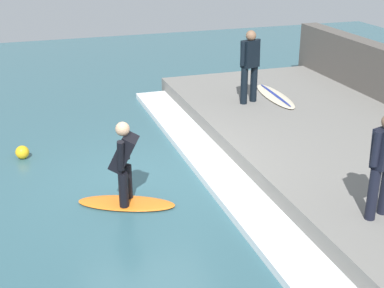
# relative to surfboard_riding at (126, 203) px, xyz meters

# --- Properties ---
(ground_plane) EXTENTS (28.00, 28.00, 0.00)m
(ground_plane) POSITION_rel_surfboard_riding_xyz_m (0.52, 0.59, -0.03)
(ground_plane) COLOR #335B66
(concrete_ledge) EXTENTS (4.40, 10.93, 0.42)m
(concrete_ledge) POSITION_rel_surfboard_riding_xyz_m (4.47, 0.59, 0.18)
(concrete_ledge) COLOR slate
(concrete_ledge) RESTS_ON ground_plane
(wave_foam_crest) EXTENTS (0.80, 10.38, 0.13)m
(wave_foam_crest) POSITION_rel_surfboard_riding_xyz_m (1.87, 0.59, 0.04)
(wave_foam_crest) COLOR white
(wave_foam_crest) RESTS_ON ground_plane
(surfboard_riding) EXTENTS (1.73, 1.17, 0.06)m
(surfboard_riding) POSITION_rel_surfboard_riding_xyz_m (0.00, 0.00, 0.00)
(surfboard_riding) COLOR orange
(surfboard_riding) RESTS_ON ground_plane
(surfer_riding) EXTENTS (0.59, 0.63, 1.42)m
(surfer_riding) POSITION_rel_surfboard_riding_xyz_m (0.00, 0.00, 0.81)
(surfer_riding) COLOR black
(surfer_riding) RESTS_ON surfboard_riding
(surfer_waiting_near) EXTENTS (0.55, 0.38, 1.71)m
(surfer_waiting_near) POSITION_rel_surfboard_riding_xyz_m (3.66, 3.29, 1.36)
(surfer_waiting_near) COLOR black
(surfer_waiting_near) RESTS_ON concrete_ledge
(surfboard_waiting_near) EXTENTS (0.65, 2.11, 0.07)m
(surfboard_waiting_near) POSITION_rel_surfboard_riding_xyz_m (4.45, 3.46, 0.42)
(surfboard_waiting_near) COLOR beige
(surfboard_waiting_near) RESTS_ON concrete_ledge
(surfer_waiting_far) EXTENTS (0.51, 0.34, 1.57)m
(surfer_waiting_far) POSITION_rel_surfboard_riding_xyz_m (3.25, -2.23, 1.28)
(surfer_waiting_far) COLOR black
(surfer_waiting_far) RESTS_ON concrete_ledge
(marker_buoy) EXTENTS (0.27, 0.27, 0.27)m
(marker_buoy) POSITION_rel_surfboard_riding_xyz_m (-1.58, 2.54, 0.11)
(marker_buoy) COLOR yellow
(marker_buoy) RESTS_ON ground_plane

